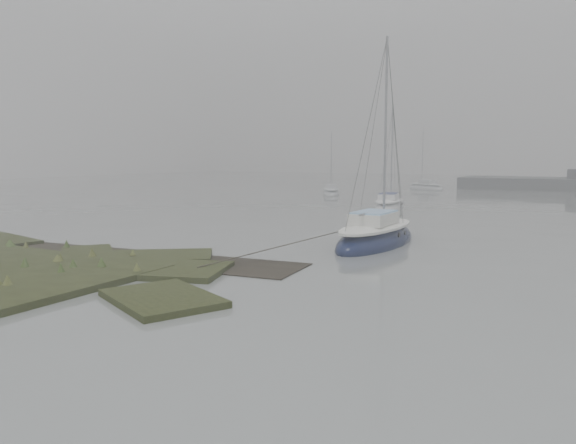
% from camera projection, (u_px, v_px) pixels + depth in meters
% --- Properties ---
extents(ground, '(160.00, 160.00, 0.00)m').
position_uv_depth(ground, '(429.00, 210.00, 42.58)').
color(ground, gray).
rests_on(ground, ground).
extents(sailboat_main, '(2.59, 7.32, 10.24)m').
position_uv_depth(sailboat_main, '(376.00, 238.00, 25.77)').
color(sailboat_main, black).
rests_on(sailboat_main, ground).
extents(sailboat_white, '(2.80, 6.11, 8.31)m').
position_uv_depth(sailboat_white, '(389.00, 206.00, 42.58)').
color(sailboat_white, silver).
rests_on(sailboat_white, ground).
extents(sailboat_far_a, '(3.70, 5.23, 7.08)m').
position_uv_depth(sailboat_far_a, '(331.00, 193.00, 58.58)').
color(sailboat_far_a, silver).
rests_on(sailboat_far_a, ground).
extents(sailboat_far_c, '(5.55, 4.37, 7.65)m').
position_uv_depth(sailboat_far_c, '(426.00, 188.00, 67.65)').
color(sailboat_far_c, silver).
rests_on(sailboat_far_c, ground).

